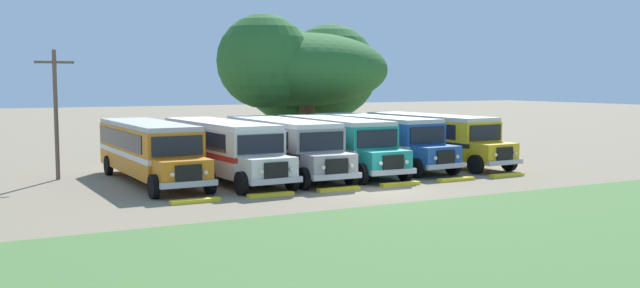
{
  "coord_description": "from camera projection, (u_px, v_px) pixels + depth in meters",
  "views": [
    {
      "loc": [
        -16.25,
        -25.18,
        4.74
      ],
      "look_at": [
        0.0,
        5.63,
        1.6
      ],
      "focal_mm": 38.88,
      "sensor_mm": 36.0,
      "label": 1
    }
  ],
  "objects": [
    {
      "name": "parked_bus_slot_1",
      "position": [
        222.0,
        147.0,
        33.63
      ],
      "size": [
        3.18,
        10.91,
        2.82
      ],
      "rotation": [
        0.0,
        0.0,
        -1.52
      ],
      "color": "silver",
      "rests_on": "ground_plane"
    },
    {
      "name": "utility_pole",
      "position": [
        56.0,
        110.0,
        33.33
      ],
      "size": [
        1.8,
        0.2,
        6.27
      ],
      "color": "brown",
      "rests_on": "ground_plane"
    },
    {
      "name": "curb_wheelstop_5",
      "position": [
        507.0,
        175.0,
        34.62
      ],
      "size": [
        2.0,
        0.36,
        0.15
      ],
      "primitive_type": "cube",
      "color": "yellow",
      "rests_on": "ground_plane"
    },
    {
      "name": "curb_wheelstop_1",
      "position": [
        271.0,
        195.0,
        28.63
      ],
      "size": [
        2.0,
        0.36,
        0.15
      ],
      "primitive_type": "cube",
      "color": "yellow",
      "rests_on": "ground_plane"
    },
    {
      "name": "ground_plane",
      "position": [
        380.0,
        191.0,
        30.16
      ],
      "size": [
        220.0,
        220.0,
        0.0
      ],
      "primitive_type": "plane",
      "color": "#84755B"
    },
    {
      "name": "curb_wheelstop_4",
      "position": [
        456.0,
        179.0,
        33.12
      ],
      "size": [
        2.0,
        0.36,
        0.15
      ],
      "primitive_type": "cube",
      "color": "yellow",
      "rests_on": "ground_plane"
    },
    {
      "name": "foreground_grass_strip",
      "position": [
        531.0,
        229.0,
        22.29
      ],
      "size": [
        80.0,
        11.88,
        0.01
      ],
      "primitive_type": "cube",
      "color": "#4C7538",
      "rests_on": "ground_plane"
    },
    {
      "name": "parked_bus_slot_2",
      "position": [
        283.0,
        144.0,
        35.13
      ],
      "size": [
        2.74,
        10.85,
        2.82
      ],
      "rotation": [
        0.0,
        0.0,
        -1.58
      ],
      "color": "#9E9993",
      "rests_on": "ground_plane"
    },
    {
      "name": "curb_wheelstop_3",
      "position": [
        400.0,
        184.0,
        31.63
      ],
      "size": [
        2.0,
        0.36,
        0.15
      ],
      "primitive_type": "cube",
      "color": "yellow",
      "rests_on": "ground_plane"
    },
    {
      "name": "parked_bus_slot_4",
      "position": [
        378.0,
        138.0,
        38.73
      ],
      "size": [
        3.17,
        10.91,
        2.82
      ],
      "rotation": [
        0.0,
        0.0,
        -1.52
      ],
      "color": "#23519E",
      "rests_on": "ground_plane"
    },
    {
      "name": "parked_bus_slot_5",
      "position": [
        432.0,
        136.0,
        40.24
      ],
      "size": [
        3.18,
        10.91,
        2.82
      ],
      "rotation": [
        0.0,
        0.0,
        -1.52
      ],
      "color": "yellow",
      "rests_on": "ground_plane"
    },
    {
      "name": "curb_wheelstop_0",
      "position": [
        196.0,
        201.0,
        27.14
      ],
      "size": [
        2.0,
        0.36,
        0.15
      ],
      "primitive_type": "cube",
      "color": "yellow",
      "rests_on": "ground_plane"
    },
    {
      "name": "parked_bus_slot_0",
      "position": [
        149.0,
        149.0,
        32.8
      ],
      "size": [
        2.93,
        10.87,
        2.82
      ],
      "rotation": [
        0.0,
        0.0,
        -1.54
      ],
      "color": "orange",
      "rests_on": "ground_plane"
    },
    {
      "name": "broad_shade_tree",
      "position": [
        302.0,
        70.0,
        48.65
      ],
      "size": [
        12.67,
        11.39,
        9.18
      ],
      "color": "brown",
      "rests_on": "ground_plane"
    },
    {
      "name": "parked_bus_slot_3",
      "position": [
        335.0,
        141.0,
        36.67
      ],
      "size": [
        2.88,
        10.86,
        2.82
      ],
      "rotation": [
        0.0,
        0.0,
        -1.59
      ],
      "color": "teal",
      "rests_on": "ground_plane"
    },
    {
      "name": "curb_wheelstop_2",
      "position": [
        339.0,
        189.0,
        30.13
      ],
      "size": [
        2.0,
        0.36,
        0.15
      ],
      "primitive_type": "cube",
      "color": "yellow",
      "rests_on": "ground_plane"
    }
  ]
}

